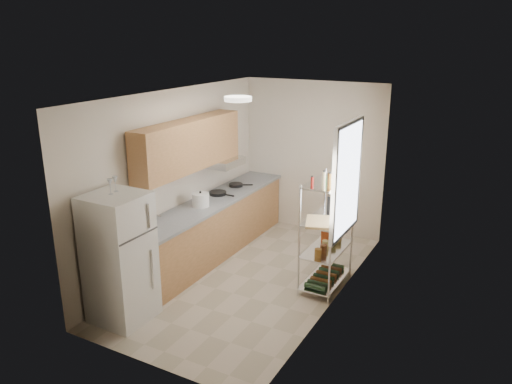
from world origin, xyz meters
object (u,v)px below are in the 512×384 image
(refrigerator, at_px, (120,258))
(rice_cooker, at_px, (201,200))
(espresso_machine, at_px, (336,203))
(frying_pan_large, at_px, (218,193))
(cutting_board, at_px, (320,222))

(refrigerator, relative_size, rice_cooker, 6.32)
(refrigerator, bearing_deg, espresso_machine, 48.12)
(frying_pan_large, height_order, cutting_board, cutting_board)
(rice_cooker, height_order, frying_pan_large, rice_cooker)
(rice_cooker, bearing_deg, cutting_board, -2.48)
(rice_cooker, bearing_deg, frying_pan_large, 97.95)
(refrigerator, relative_size, frying_pan_large, 5.83)
(rice_cooker, height_order, espresso_machine, espresso_machine)
(espresso_machine, bearing_deg, refrigerator, -131.35)
(rice_cooker, height_order, cutting_board, rice_cooker)
(cutting_board, distance_m, espresso_machine, 0.48)
(cutting_board, relative_size, espresso_machine, 1.64)
(frying_pan_large, bearing_deg, rice_cooker, -79.72)
(refrigerator, distance_m, cutting_board, 2.52)
(rice_cooker, relative_size, cutting_board, 0.55)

